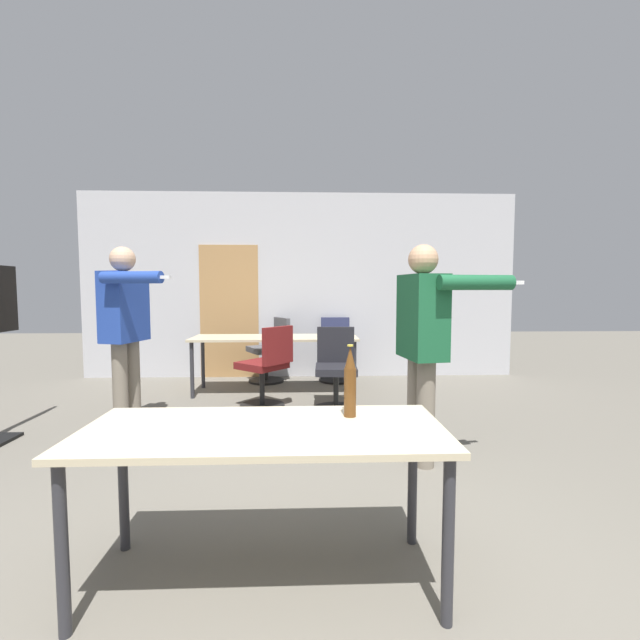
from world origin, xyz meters
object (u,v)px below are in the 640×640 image
(office_chair_side_rolled, at_px, (271,351))
(beer_bottle, at_px, (350,383))
(office_chair_far_right, at_px, (336,351))
(drink_cup, at_px, (322,333))
(person_right_polo, at_px, (424,333))
(office_chair_far_left, at_px, (336,371))
(person_far_watching, at_px, (126,320))
(office_chair_mid_tucked, at_px, (267,369))

(office_chair_side_rolled, height_order, beer_bottle, beer_bottle)
(office_chair_far_right, height_order, drink_cup, office_chair_far_right)
(person_right_polo, distance_m, drink_cup, 2.47)
(person_right_polo, height_order, office_chair_far_left, person_right_polo)
(office_chair_side_rolled, xyz_separation_m, office_chair_far_right, (0.98, 0.05, -0.01))
(person_far_watching, bearing_deg, office_chair_side_rolled, 164.05)
(beer_bottle, bearing_deg, person_far_watching, 132.53)
(office_chair_side_rolled, bearing_deg, office_chair_far_right, -115.94)
(person_right_polo, height_order, office_chair_side_rolled, person_right_polo)
(office_chair_far_left, relative_size, beer_bottle, 2.58)
(office_chair_far_left, bearing_deg, office_chair_mid_tucked, 0.14)
(office_chair_far_left, bearing_deg, person_right_polo, 113.29)
(person_far_watching, relative_size, office_chair_mid_tucked, 1.86)
(office_chair_far_left, height_order, drink_cup, office_chair_far_left)
(office_chair_far_right, relative_size, drink_cup, 10.35)
(office_chair_side_rolled, xyz_separation_m, beer_bottle, (0.73, -4.25, 0.47))
(office_chair_far_left, xyz_separation_m, drink_cup, (-0.12, 0.82, 0.36))
(person_far_watching, xyz_separation_m, person_right_polo, (2.67, -0.92, -0.04))
(person_far_watching, distance_m, person_right_polo, 2.82)
(office_chair_side_rolled, distance_m, beer_bottle, 4.34)
(office_chair_mid_tucked, height_order, beer_bottle, beer_bottle)
(person_right_polo, bearing_deg, office_chair_far_left, -167.42)
(beer_bottle, bearing_deg, office_chair_mid_tucked, 103.30)
(person_right_polo, bearing_deg, office_chair_far_right, -179.41)
(office_chair_mid_tucked, xyz_separation_m, beer_bottle, (0.66, -2.80, 0.46))
(person_far_watching, height_order, office_chair_side_rolled, person_far_watching)
(person_right_polo, xyz_separation_m, office_chair_side_rolled, (-1.43, 3.03, -0.58))
(office_chair_mid_tucked, bearing_deg, office_chair_side_rolled, 42.96)
(office_chair_mid_tucked, height_order, office_chair_far_left, office_chair_mid_tucked)
(office_chair_far_left, bearing_deg, beer_bottle, 90.03)
(beer_bottle, bearing_deg, drink_cup, 89.83)
(beer_bottle, distance_m, drink_cup, 3.58)
(drink_cup, bearing_deg, person_right_polo, -73.51)
(person_far_watching, distance_m, drink_cup, 2.46)
(person_far_watching, bearing_deg, office_chair_far_right, 148.76)
(office_chair_side_rolled, distance_m, drink_cup, 1.05)
(person_right_polo, distance_m, office_chair_mid_tucked, 2.17)
(person_right_polo, xyz_separation_m, drink_cup, (-0.70, 2.36, -0.24))
(office_chair_mid_tucked, distance_m, drink_cup, 1.08)
(office_chair_far_right, xyz_separation_m, drink_cup, (-0.24, -0.72, 0.35))
(person_right_polo, height_order, drink_cup, person_right_polo)
(person_far_watching, xyz_separation_m, drink_cup, (1.97, 1.44, -0.29))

